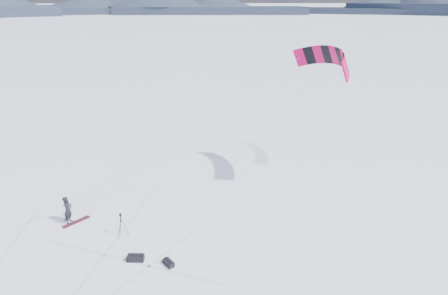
{
  "coord_description": "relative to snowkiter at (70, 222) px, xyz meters",
  "views": [
    {
      "loc": [
        5.91,
        -17.49,
        12.28
      ],
      "look_at": [
        7.55,
        4.06,
        3.6
      ],
      "focal_mm": 30.0,
      "sensor_mm": 36.0,
      "label": 1
    }
  ],
  "objects": [
    {
      "name": "snowboard",
      "position": [
        0.35,
        0.01,
        0.02
      ],
      "size": [
        1.42,
        1.36,
        0.04
      ],
      "primitive_type": "cube",
      "rotation": [
        0.0,
        0.0,
        0.75
      ],
      "color": "maroon",
      "rests_on": "ground"
    },
    {
      "name": "power_kite",
      "position": [
        15.93,
        4.23,
        8.58
      ],
      "size": [
        17.2,
        6.96,
        8.29
      ],
      "color": "#C7044B",
      "rests_on": "ground"
    },
    {
      "name": "horizon_hills",
      "position": [
        1.7,
        -1.88,
        4.1
      ],
      "size": [
        704.84,
        706.81,
        9.6
      ],
      "color": "black",
      "rests_on": "ground"
    },
    {
      "name": "snowkiter",
      "position": [
        0.0,
        0.0,
        0.0
      ],
      "size": [
        0.46,
        0.66,
        1.71
      ],
      "primitive_type": "imported",
      "rotation": [
        0.0,
        0.0,
        1.48
      ],
      "color": "black",
      "rests_on": "ground"
    },
    {
      "name": "tripod",
      "position": [
        3.32,
        -1.57,
        0.9
      ],
      "size": [
        0.57,
        0.63,
        1.4
      ],
      "rotation": [
        0.0,
        0.0,
        0.05
      ],
      "color": "black",
      "rests_on": "ground"
    },
    {
      "name": "gear_bag_a",
      "position": [
        4.35,
        -3.76,
        0.16
      ],
      "size": [
        0.86,
        0.48,
        0.37
      ],
      "rotation": [
        0.0,
        0.0,
        -0.11
      ],
      "color": "black",
      "rests_on": "ground"
    },
    {
      "name": "snow_tracks",
      "position": [
        0.26,
        -2.2,
        0.0
      ],
      "size": [
        13.93,
        10.25,
        0.01
      ],
      "color": "#ABBBD3",
      "rests_on": "ground"
    },
    {
      "name": "gear_bag_b",
      "position": [
        6.01,
        -4.23,
        0.13
      ],
      "size": [
        0.65,
        0.73,
        0.31
      ],
      "rotation": [
        0.0,
        0.0,
        -0.96
      ],
      "color": "black",
      "rests_on": "ground"
    },
    {
      "name": "ground",
      "position": [
        1.7,
        -1.88,
        0.0
      ],
      "size": [
        1800.0,
        1800.0,
        0.0
      ],
      "primitive_type": "plane",
      "color": "white"
    }
  ]
}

